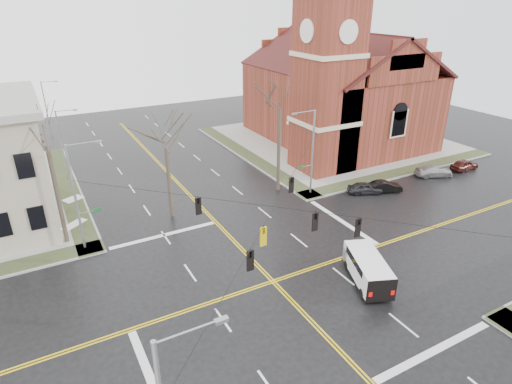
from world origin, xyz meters
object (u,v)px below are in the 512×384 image
parked_car_b (385,187)px  tree_ne (280,103)px  parked_car_d (464,165)px  signal_pole_ne (311,150)px  cargo_van (367,266)px  parked_car_c (434,171)px  church (336,83)px  streetlight_north_b (47,106)px  streetlight_north_a (63,143)px  tree_nw_far (46,139)px  tree_nw_near (166,143)px  signal_pole_nw (77,195)px  parked_car_a (365,188)px

parked_car_b → tree_ne: (-9.96, 5.76, 9.04)m
parked_car_b → parked_car_d: (13.25, 0.19, 0.04)m
signal_pole_ne → parked_car_b: 9.30m
cargo_van → parked_car_c: size_ratio=1.32×
church → streetlight_north_b: (-35.42, 23.22, -3.97)m
streetlight_north_a → tree_nw_far: bearing=-97.8°
tree_nw_near → parked_car_b: bearing=-14.1°
tree_nw_near → cargo_van: bearing=-60.8°
signal_pole_ne → parked_car_d: (20.72, -3.26, -4.29)m
tree_nw_far → tree_ne: tree_ne is taller
parked_car_d → church: bearing=23.2°
signal_pole_ne → tree_nw_near: 14.88m
signal_pole_nw → tree_nw_near: size_ratio=0.88×
streetlight_north_b → cargo_van: 53.92m
parked_car_a → parked_car_d: size_ratio=0.95×
parked_car_b → tree_ne: 14.63m
tree_nw_far → tree_nw_near: bearing=1.8°
cargo_van → streetlight_north_a: bearing=140.3°
church → tree_ne: bearing=-145.4°
tree_ne → streetlight_north_a: bearing=143.9°
parked_car_a → parked_car_d: bearing=-67.2°
signal_pole_ne → streetlight_north_a: (-21.97, 16.50, -0.48)m
streetlight_north_a → tree_nw_near: bearing=-62.7°
signal_pole_ne → parked_car_a: (5.37, -2.74, -4.33)m
parked_car_c → tree_nw_far: tree_nw_far is taller
parked_car_d → signal_pole_nw: bearing=85.1°
streetlight_north_a → tree_ne: tree_ne is taller
parked_car_d → tree_nw_far: bearing=83.0°
signal_pole_nw → parked_car_b: signal_pole_nw is taller
parked_car_b → tree_nw_far: size_ratio=0.29×
signal_pole_ne → cargo_van: 15.98m
signal_pole_ne → tree_nw_far: tree_nw_far is taller
signal_pole_ne → streetlight_north_a: 27.48m
streetlight_north_b → tree_ne: size_ratio=0.60×
church → parked_car_c: church is taller
signal_pole_nw → tree_nw_near: tree_nw_near is taller
streetlight_north_a → parked_car_c: streetlight_north_a is taller
parked_car_c → tree_ne: bearing=96.5°
parked_car_d → tree_nw_far: size_ratio=0.30×
signal_pole_ne → signal_pole_nw: bearing=180.0°
church → tree_nw_far: size_ratio=2.14×
streetlight_north_b → parked_car_d: 58.47m
parked_car_b → parked_car_d: bearing=-68.0°
signal_pole_nw → parked_car_c: bearing=-4.3°
streetlight_north_b → parked_car_d: bearing=-43.0°
church → tree_nw_far: church is taller
streetlight_north_a → tree_nw_far: size_ratio=0.62×
signal_pole_nw → parked_car_a: (28.02, -2.74, -4.33)m
signal_pole_nw → parked_car_a: 28.48m
parked_car_b → parked_car_c: parked_car_c is taller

